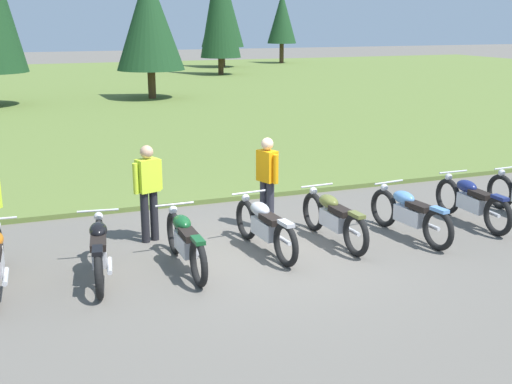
# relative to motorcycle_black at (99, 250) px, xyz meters

# --- Properties ---
(ground_plane) EXTENTS (140.00, 140.00, 0.00)m
(ground_plane) POSITION_rel_motorcycle_black_xyz_m (2.67, 0.01, -0.44)
(ground_plane) COLOR #605B54
(grass_moorland) EXTENTS (80.00, 44.00, 0.10)m
(grass_moorland) POSITION_rel_motorcycle_black_xyz_m (2.67, 25.16, -0.39)
(grass_moorland) COLOR #5B7033
(grass_moorland) RESTS_ON ground
(motorcycle_black) EXTENTS (0.62, 2.09, 0.88)m
(motorcycle_black) POSITION_rel_motorcycle_black_xyz_m (0.00, 0.00, 0.00)
(motorcycle_black) COLOR black
(motorcycle_black) RESTS_ON ground
(motorcycle_british_green) EXTENTS (0.62, 2.10, 0.88)m
(motorcycle_british_green) POSITION_rel_motorcycle_black_xyz_m (1.27, -0.08, 0.00)
(motorcycle_british_green) COLOR black
(motorcycle_british_green) RESTS_ON ground
(motorcycle_silver) EXTENTS (0.62, 2.10, 0.88)m
(motorcycle_silver) POSITION_rel_motorcycle_black_xyz_m (2.66, 0.18, 0.00)
(motorcycle_silver) COLOR black
(motorcycle_silver) RESTS_ON ground
(motorcycle_olive) EXTENTS (0.62, 2.10, 0.88)m
(motorcycle_olive) POSITION_rel_motorcycle_black_xyz_m (3.91, 0.19, 0.00)
(motorcycle_olive) COLOR black
(motorcycle_olive) RESTS_ON ground
(motorcycle_sky_blue) EXTENTS (0.63, 2.10, 0.88)m
(motorcycle_sky_blue) POSITION_rel_motorcycle_black_xyz_m (5.26, -0.05, 0.00)
(motorcycle_sky_blue) COLOR black
(motorcycle_sky_blue) RESTS_ON ground
(motorcycle_navy) EXTENTS (0.62, 2.10, 0.88)m
(motorcycle_navy) POSITION_rel_motorcycle_black_xyz_m (6.77, 0.20, 0.00)
(motorcycle_navy) COLOR black
(motorcycle_navy) RESTS_ON ground
(rider_checking_bike) EXTENTS (0.52, 0.33, 1.67)m
(rider_checking_bike) POSITION_rel_motorcycle_black_xyz_m (1.01, 1.34, 0.51)
(rider_checking_bike) COLOR black
(rider_checking_bike) RESTS_ON ground
(rider_near_row_end) EXTENTS (0.33, 0.52, 1.67)m
(rider_near_row_end) POSITION_rel_motorcycle_black_xyz_m (3.14, 1.29, 0.51)
(rider_near_row_end) COLOR #2D2D38
(rider_near_row_end) RESTS_ON ground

